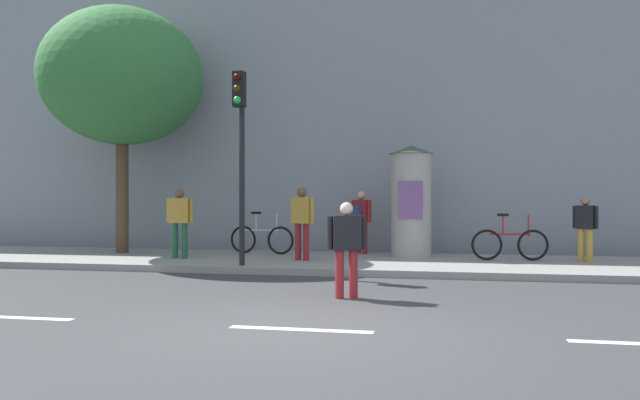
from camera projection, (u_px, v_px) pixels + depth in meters
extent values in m
plane|color=#38383A|center=(301.00, 330.00, 7.55)|extent=(80.00, 80.00, 0.00)
cube|color=gray|center=(366.00, 263.00, 14.42)|extent=(36.00, 4.00, 0.15)
cube|color=silver|center=(12.00, 317.00, 8.30)|extent=(1.80, 0.16, 0.01)
cube|color=silver|center=(301.00, 329.00, 7.55)|extent=(1.80, 0.16, 0.01)
cube|color=gray|center=(385.00, 106.00, 19.31)|extent=(36.00, 5.00, 8.96)
cylinder|color=black|center=(242.00, 187.00, 13.26)|extent=(0.12, 0.12, 3.39)
cube|color=black|center=(239.00, 89.00, 13.08)|extent=(0.24, 0.24, 0.75)
sphere|color=#390605|center=(237.00, 77.00, 12.95)|extent=(0.16, 0.16, 0.16)
sphere|color=#3C2906|center=(237.00, 89.00, 12.95)|extent=(0.16, 0.16, 0.16)
sphere|color=green|center=(237.00, 100.00, 12.95)|extent=(0.16, 0.16, 0.16)
cylinder|color=#9E9B93|center=(411.00, 205.00, 15.20)|extent=(0.98, 0.98, 2.55)
cone|color=#334C33|center=(411.00, 150.00, 15.19)|extent=(1.08, 1.08, 0.20)
cube|color=#724C84|center=(410.00, 200.00, 14.71)|extent=(0.59, 0.02, 0.90)
cylinder|color=#4C3826|center=(122.00, 199.00, 16.22)|extent=(0.33, 0.33, 2.85)
ellipsoid|color=#337238|center=(122.00, 77.00, 16.20)|extent=(4.22, 4.22, 3.59)
cylinder|color=maroon|center=(340.00, 274.00, 9.86)|extent=(0.14, 0.14, 0.78)
cylinder|color=maroon|center=(353.00, 274.00, 9.89)|extent=(0.14, 0.14, 0.78)
cube|color=black|center=(346.00, 233.00, 9.87)|extent=(0.51, 0.37, 0.55)
cylinder|color=black|center=(330.00, 233.00, 9.83)|extent=(0.09, 0.09, 0.53)
cylinder|color=black|center=(363.00, 232.00, 9.91)|extent=(0.09, 0.09, 0.53)
sphere|color=beige|center=(346.00, 209.00, 9.87)|extent=(0.21, 0.21, 0.21)
cylinder|color=maroon|center=(306.00, 242.00, 14.24)|extent=(0.14, 0.14, 0.86)
cylinder|color=maroon|center=(298.00, 242.00, 14.36)|extent=(0.14, 0.14, 0.86)
cube|color=#B78C33|center=(302.00, 210.00, 14.29)|extent=(0.51, 0.38, 0.61)
cylinder|color=#B78C33|center=(312.00, 210.00, 14.15)|extent=(0.09, 0.09, 0.58)
cylinder|color=#B78C33|center=(292.00, 210.00, 14.43)|extent=(0.09, 0.09, 0.58)
sphere|color=brown|center=(302.00, 192.00, 14.29)|extent=(0.23, 0.23, 0.23)
cylinder|color=maroon|center=(358.00, 238.00, 16.08)|extent=(0.14, 0.14, 0.82)
cylinder|color=maroon|center=(365.00, 238.00, 15.88)|extent=(0.14, 0.14, 0.82)
cube|color=maroon|center=(361.00, 211.00, 15.97)|extent=(0.53, 0.51, 0.58)
cylinder|color=maroon|center=(354.00, 211.00, 16.20)|extent=(0.09, 0.09, 0.55)
cylinder|color=maroon|center=(369.00, 211.00, 15.74)|extent=(0.09, 0.09, 0.55)
sphere|color=tan|center=(361.00, 196.00, 15.97)|extent=(0.22, 0.22, 0.22)
cube|color=navy|center=(356.00, 212.00, 15.86)|extent=(0.32, 0.30, 0.36)
cylinder|color=#1E5938|center=(175.00, 241.00, 14.80)|extent=(0.14, 0.14, 0.85)
cylinder|color=#1E5938|center=(185.00, 241.00, 14.77)|extent=(0.14, 0.14, 0.85)
cube|color=#B78C33|center=(180.00, 211.00, 14.78)|extent=(0.49, 0.26, 0.60)
cylinder|color=#B78C33|center=(168.00, 211.00, 14.82)|extent=(0.09, 0.09, 0.57)
cylinder|color=#B78C33|center=(191.00, 211.00, 14.74)|extent=(0.09, 0.09, 0.57)
sphere|color=brown|center=(180.00, 193.00, 14.78)|extent=(0.23, 0.23, 0.23)
cylinder|color=#B78C33|center=(581.00, 245.00, 13.99)|extent=(0.14, 0.14, 0.75)
cylinder|color=#B78C33|center=(590.00, 246.00, 13.86)|extent=(0.14, 0.14, 0.75)
cube|color=black|center=(585.00, 217.00, 13.92)|extent=(0.45, 0.40, 0.53)
cylinder|color=black|center=(575.00, 217.00, 14.08)|extent=(0.09, 0.09, 0.51)
cylinder|color=black|center=(596.00, 217.00, 13.76)|extent=(0.09, 0.09, 0.51)
sphere|color=#8C664C|center=(585.00, 201.00, 13.92)|extent=(0.20, 0.20, 0.20)
torus|color=black|center=(243.00, 239.00, 16.09)|extent=(0.72, 0.15, 0.72)
torus|color=black|center=(280.00, 240.00, 15.76)|extent=(0.72, 0.15, 0.72)
cylinder|color=silver|center=(262.00, 230.00, 15.93)|extent=(0.94, 0.16, 0.04)
cylinder|color=silver|center=(256.00, 222.00, 15.98)|extent=(0.04, 0.04, 0.45)
cylinder|color=silver|center=(277.00, 223.00, 15.79)|extent=(0.04, 0.04, 0.50)
cube|color=black|center=(256.00, 213.00, 15.97)|extent=(0.25, 0.13, 0.06)
torus|color=black|center=(487.00, 245.00, 14.32)|extent=(0.72, 0.14, 0.72)
torus|color=black|center=(533.00, 245.00, 14.24)|extent=(0.72, 0.14, 0.72)
cylinder|color=maroon|center=(510.00, 234.00, 14.28)|extent=(0.94, 0.15, 0.04)
cylinder|color=maroon|center=(503.00, 226.00, 14.29)|extent=(0.04, 0.04, 0.45)
cylinder|color=maroon|center=(528.00, 226.00, 14.25)|extent=(0.04, 0.04, 0.50)
cube|color=black|center=(503.00, 215.00, 14.29)|extent=(0.25, 0.13, 0.06)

